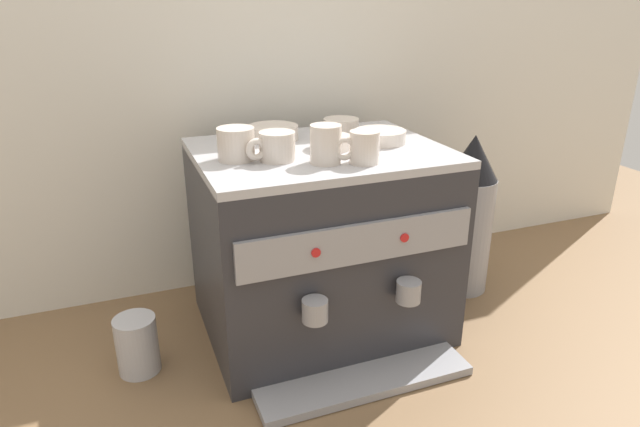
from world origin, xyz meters
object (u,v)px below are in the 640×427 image
at_px(ceramic_bowl_3, 331,143).
at_px(ceramic_cup_3, 326,144).
at_px(ceramic_bowl_0, 381,137).
at_px(coffee_grinder, 468,215).
at_px(ceramic_cup_0, 236,143).
at_px(ceramic_bowl_1, 341,125).
at_px(ceramic_cup_2, 363,147).
at_px(ceramic_bowl_2, 273,133).
at_px(milk_pitcher, 137,345).
at_px(ceramic_cup_1, 276,146).
at_px(espresso_machine, 321,242).

bearing_deg(ceramic_bowl_3, ceramic_cup_3, -117.93).
distance_m(ceramic_bowl_0, coffee_grinder, 0.41).
xyz_separation_m(ceramic_cup_0, ceramic_bowl_1, (0.33, 0.17, -0.02)).
bearing_deg(ceramic_cup_0, ceramic_bowl_0, 2.55).
bearing_deg(ceramic_bowl_1, ceramic_cup_2, -104.59).
xyz_separation_m(ceramic_bowl_1, ceramic_bowl_2, (-0.20, -0.02, 0.00)).
distance_m(ceramic_bowl_3, coffee_grinder, 0.52).
relative_size(ceramic_bowl_1, milk_pitcher, 0.68).
bearing_deg(ceramic_bowl_0, ceramic_cup_1, -168.66).
height_order(espresso_machine, ceramic_bowl_2, ceramic_bowl_2).
bearing_deg(coffee_grinder, espresso_machine, -175.77).
relative_size(ceramic_cup_1, ceramic_bowl_3, 1.17).
bearing_deg(espresso_machine, ceramic_cup_1, -156.57).
xyz_separation_m(ceramic_bowl_3, coffee_grinder, (0.45, 0.04, -0.27)).
height_order(ceramic_cup_2, milk_pitcher, ceramic_cup_2).
distance_m(ceramic_cup_3, ceramic_bowl_3, 0.12).
relative_size(ceramic_cup_0, milk_pitcher, 0.86).
bearing_deg(ceramic_cup_1, ceramic_bowl_3, 17.84).
relative_size(ceramic_bowl_2, milk_pitcher, 0.91).
bearing_deg(coffee_grinder, ceramic_bowl_1, 161.41).
xyz_separation_m(espresso_machine, ceramic_bowl_2, (-0.08, 0.13, 0.26)).
distance_m(ceramic_bowl_0, ceramic_bowl_3, 0.14).
relative_size(ceramic_bowl_2, coffee_grinder, 0.27).
xyz_separation_m(ceramic_cup_2, ceramic_bowl_2, (-0.12, 0.28, -0.02)).
bearing_deg(ceramic_cup_0, ceramic_bowl_1, 27.20).
bearing_deg(ceramic_cup_1, ceramic_cup_0, 151.94).
relative_size(ceramic_bowl_0, ceramic_bowl_3, 1.28).
relative_size(ceramic_bowl_0, milk_pitcher, 0.91).
xyz_separation_m(ceramic_cup_3, coffee_grinder, (0.50, 0.14, -0.29)).
relative_size(ceramic_cup_1, milk_pitcher, 0.83).
relative_size(ceramic_bowl_0, coffee_grinder, 0.27).
bearing_deg(ceramic_bowl_0, ceramic_bowl_3, -176.29).
height_order(espresso_machine, ceramic_cup_1, ceramic_cup_1).
distance_m(ceramic_cup_1, ceramic_bowl_2, 0.20).
bearing_deg(ceramic_bowl_0, ceramic_cup_0, -177.45).
bearing_deg(ceramic_bowl_1, ceramic_cup_0, -152.80).
relative_size(espresso_machine, ceramic_cup_3, 5.67).
height_order(ceramic_bowl_1, ceramic_bowl_2, ceramic_bowl_2).
bearing_deg(coffee_grinder, ceramic_cup_2, -157.33).
bearing_deg(ceramic_bowl_0, coffee_grinder, 5.97).
bearing_deg(ceramic_bowl_2, ceramic_cup_1, -105.10).
distance_m(ceramic_cup_1, ceramic_cup_3, 0.11).
distance_m(espresso_machine, ceramic_bowl_2, 0.30).
bearing_deg(milk_pitcher, ceramic_bowl_2, 22.77).
height_order(ceramic_cup_2, ceramic_bowl_1, ceramic_cup_2).
bearing_deg(ceramic_bowl_2, ceramic_cup_3, -79.05).
height_order(ceramic_cup_1, coffee_grinder, ceramic_cup_1).
height_order(ceramic_bowl_0, coffee_grinder, ceramic_bowl_0).
height_order(ceramic_cup_0, ceramic_cup_2, ceramic_cup_0).
bearing_deg(ceramic_cup_0, espresso_machine, 3.86).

